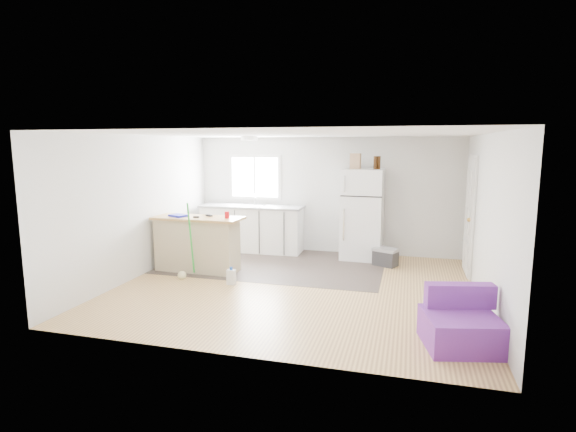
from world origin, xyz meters
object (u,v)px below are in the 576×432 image
object	(u,v)px
peninsula	(197,243)
bottle_right	(379,163)
mop	(184,265)
cooler	(385,257)
purple_seat	(461,325)
kitchen_cabinets	(252,228)
blue_tray	(178,215)
bottle_left	(375,163)
refrigerator	(362,214)
cardboard_box	(355,161)
red_cup	(227,215)
cleaner_jug	(231,277)

from	to	relation	value
peninsula	bottle_right	distance (m)	3.72
peninsula	mop	size ratio (longest dim) A/B	1.22
cooler	bottle_right	bearing A→B (deg)	140.39
cooler	purple_seat	distance (m)	3.40
kitchen_cabinets	mop	distance (m)	2.29
blue_tray	bottle_right	world-z (taller)	bottle_right
mop	bottle_right	size ratio (longest dim) A/B	5.26
kitchen_cabinets	bottle_left	size ratio (longest dim) A/B	8.79
cooler	blue_tray	xyz separation A→B (m)	(-3.58, -1.26, 0.83)
refrigerator	purple_seat	world-z (taller)	refrigerator
peninsula	cardboard_box	xyz separation A→B (m)	(2.60, 1.59, 1.43)
mop	bottle_left	xyz separation A→B (m)	(2.97, 2.09, 1.67)
purple_seat	cardboard_box	xyz separation A→B (m)	(-1.64, 3.62, 1.69)
peninsula	refrigerator	bearing A→B (deg)	32.37
blue_tray	bottle_left	xyz separation A→B (m)	(3.31, 1.62, 0.91)
mop	blue_tray	world-z (taller)	mop
blue_tray	bottle_right	bearing A→B (deg)	26.35
purple_seat	peninsula	bearing A→B (deg)	141.42
peninsula	bottle_left	world-z (taller)	bottle_left
cooler	mop	xyz separation A→B (m)	(-3.23, -1.74, 0.06)
refrigerator	purple_seat	xyz separation A→B (m)	(1.49, -3.70, -0.65)
peninsula	refrigerator	xyz separation A→B (m)	(2.75, 1.67, 0.39)
refrigerator	peninsula	bearing A→B (deg)	-147.05
red_cup	bottle_right	size ratio (longest dim) A/B	0.48
cleaner_jug	blue_tray	xyz separation A→B (m)	(-1.23, 0.57, 0.87)
peninsula	red_cup	world-z (taller)	red_cup
peninsula	mop	bearing A→B (deg)	-87.69
cleaner_jug	refrigerator	bearing A→B (deg)	54.97
kitchen_cabinets	peninsula	world-z (taller)	kitchen_cabinets
peninsula	red_cup	size ratio (longest dim) A/B	13.35
purple_seat	cardboard_box	world-z (taller)	cardboard_box
purple_seat	bottle_left	bearing A→B (deg)	96.32
peninsula	bottle_right	size ratio (longest dim) A/B	6.41
red_cup	bottle_right	world-z (taller)	bottle_right
blue_tray	cooler	bearing A→B (deg)	19.46
cooler	bottle_right	xyz separation A→B (m)	(-0.21, 0.41, 1.73)
cardboard_box	peninsula	bearing A→B (deg)	-148.47
kitchen_cabinets	red_cup	bearing A→B (deg)	-85.93
bottle_left	cooler	bearing A→B (deg)	-53.23
peninsula	bottle_left	distance (m)	3.65
cleaner_jug	cardboard_box	distance (m)	3.32
cooler	red_cup	xyz separation A→B (m)	(-2.66, -1.21, 0.87)
refrigerator	bottle_left	distance (m)	1.04
refrigerator	red_cup	world-z (taller)	refrigerator
kitchen_cabinets	red_cup	world-z (taller)	kitchen_cabinets
peninsula	purple_seat	distance (m)	4.71
red_cup	blue_tray	bearing A→B (deg)	-176.94
kitchen_cabinets	cooler	size ratio (longest dim) A/B	4.23
refrigerator	purple_seat	bearing A→B (deg)	-66.38
cardboard_box	bottle_left	size ratio (longest dim) A/B	1.20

